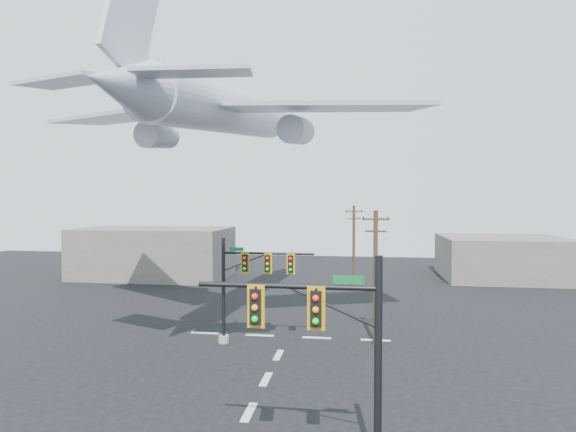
% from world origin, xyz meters
% --- Properties ---
extents(ground, '(120.00, 120.00, 0.00)m').
position_xyz_m(ground, '(0.00, 0.00, 0.00)').
color(ground, black).
rests_on(ground, ground).
extents(lane_markings, '(14.00, 21.20, 0.01)m').
position_xyz_m(lane_markings, '(0.00, 5.33, 0.01)').
color(lane_markings, beige).
rests_on(lane_markings, ground).
extents(signal_mast_near, '(6.54, 0.85, 7.69)m').
position_xyz_m(signal_mast_near, '(4.17, -4.73, 4.08)').
color(signal_mast_near, gray).
rests_on(signal_mast_near, ground).
extents(signal_mast_far, '(6.38, 0.77, 7.01)m').
position_xyz_m(signal_mast_far, '(-2.51, 9.91, 3.95)').
color(signal_mast_far, gray).
rests_on(signal_mast_far, ground).
extents(utility_pole_a, '(1.77, 0.29, 8.83)m').
position_xyz_m(utility_pole_a, '(5.92, 11.03, 4.62)').
color(utility_pole_a, '#402C1B').
rests_on(utility_pole_a, ground).
extents(utility_pole_b, '(1.77, 0.57, 8.87)m').
position_xyz_m(utility_pole_b, '(4.33, 30.30, 4.64)').
color(utility_pole_b, '#402C1B').
rests_on(utility_pole_b, ground).
extents(power_lines, '(3.20, 19.27, 0.03)m').
position_xyz_m(power_lines, '(5.13, 20.67, 8.21)').
color(power_lines, black).
extents(airliner, '(30.66, 32.44, 8.40)m').
position_xyz_m(airliner, '(-5.05, 14.40, 16.17)').
color(airliner, '#A9ACB5').
extents(building_left, '(18.00, 10.00, 6.00)m').
position_xyz_m(building_left, '(-20.00, 35.00, 3.00)').
color(building_left, '#656159').
rests_on(building_left, ground).
extents(building_right, '(14.00, 12.00, 5.00)m').
position_xyz_m(building_right, '(22.00, 40.00, 2.50)').
color(building_right, '#656159').
rests_on(building_right, ground).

